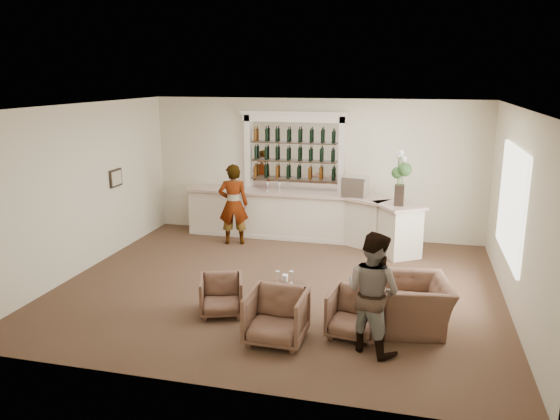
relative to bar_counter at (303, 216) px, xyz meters
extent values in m
plane|color=brown|center=(0.16, -3.00, -0.57)|extent=(8.00, 8.00, 0.00)
cube|color=beige|center=(0.16, 0.50, 1.08)|extent=(8.00, 0.04, 3.30)
cube|color=beige|center=(-3.84, -3.00, 1.08)|extent=(0.04, 7.00, 3.30)
cube|color=beige|center=(4.16, -3.00, 1.08)|extent=(0.04, 7.00, 3.30)
cube|color=white|center=(0.16, -3.00, 2.73)|extent=(8.00, 7.00, 0.04)
cube|color=white|center=(4.13, -2.50, 1.13)|extent=(0.05, 2.40, 1.90)
cube|color=black|center=(-3.81, -1.80, 1.08)|extent=(0.04, 0.46, 0.38)
cube|color=#BFB598|center=(-3.78, -1.80, 1.08)|extent=(0.01, 0.38, 0.30)
cube|color=silver|center=(-0.84, 0.15, -0.03)|extent=(4.00, 0.70, 1.08)
cube|color=#C7A89B|center=(-0.84, 0.13, 0.54)|extent=(4.10, 0.82, 0.06)
cube|color=silver|center=(1.51, -0.08, -0.03)|extent=(1.12, 1.04, 1.08)
cube|color=#C7A89B|center=(1.51, -0.10, 0.54)|extent=(1.27, 1.19, 0.06)
cube|color=silver|center=(2.21, -0.60, -0.03)|extent=(1.08, 1.14, 1.08)
cube|color=#C7A89B|center=(2.21, -0.62, 0.54)|extent=(1.24, 1.29, 0.06)
cube|color=beige|center=(-0.84, -0.18, -0.52)|extent=(4.00, 0.06, 0.10)
cube|color=white|center=(-0.34, 0.48, 1.38)|extent=(2.15, 0.02, 1.65)
cube|color=beige|center=(-1.49, 0.42, 0.88)|extent=(0.14, 0.16, 2.90)
cube|color=beige|center=(0.81, 0.42, 0.88)|extent=(0.14, 0.16, 2.90)
cube|color=beige|center=(-0.34, 0.42, 2.27)|extent=(2.52, 0.16, 0.18)
cube|color=beige|center=(-0.34, 0.42, 2.39)|extent=(2.64, 0.20, 0.08)
cube|color=#332519|center=(-0.34, 0.37, 0.81)|extent=(2.05, 0.20, 0.03)
cube|color=#332519|center=(-0.34, 0.37, 1.25)|extent=(2.05, 0.20, 0.03)
cube|color=#332519|center=(-0.34, 0.37, 1.69)|extent=(2.05, 0.20, 0.03)
cylinder|color=#472B1E|center=(0.54, -4.13, -0.32)|extent=(0.66, 0.66, 0.50)
imported|color=gray|center=(-1.50, -0.69, 0.36)|extent=(0.78, 0.62, 1.88)
imported|color=gray|center=(2.03, -5.03, 0.30)|extent=(1.07, 1.00, 1.75)
imported|color=brown|center=(-0.46, -4.40, -0.25)|extent=(0.88, 0.89, 0.64)
imported|color=brown|center=(0.66, -5.12, -0.18)|extent=(0.85, 0.88, 0.78)
imported|color=brown|center=(1.76, -4.65, -0.22)|extent=(0.85, 0.87, 0.71)
imported|color=brown|center=(2.62, -4.13, -0.19)|extent=(1.23, 1.35, 0.77)
cube|color=silver|center=(1.21, -0.10, 0.80)|extent=(0.61, 0.54, 0.46)
cube|color=black|center=(2.21, -0.72, 0.79)|extent=(0.20, 0.20, 0.44)
cube|color=white|center=(0.52, -3.99, -0.01)|extent=(0.08, 0.08, 0.12)
camera|label=1|loc=(2.51, -12.24, 3.25)|focal=35.00mm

